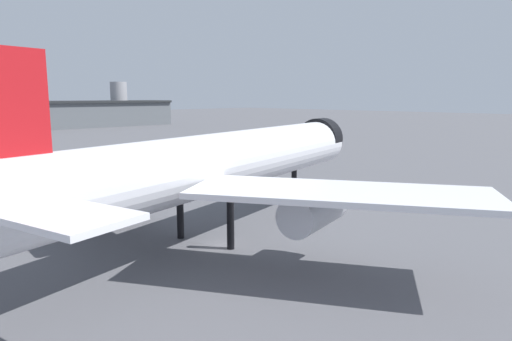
# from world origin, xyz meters

# --- Properties ---
(ground) EXTENTS (900.00, 900.00, 0.00)m
(ground) POSITION_xyz_m (0.00, 0.00, 0.00)
(ground) COLOR #56565B
(airliner_near_gate) EXTENTS (68.80, 61.71, 20.33)m
(airliner_near_gate) POSITION_xyz_m (1.85, 2.50, 8.96)
(airliner_near_gate) COLOR white
(airliner_near_gate) RESTS_ON ground
(traffic_cone_near_nose) EXTENTS (0.56, 0.56, 0.69)m
(traffic_cone_near_nose) POSITION_xyz_m (42.36, 10.48, 0.35)
(traffic_cone_near_nose) COLOR #F2600C
(traffic_cone_near_nose) RESTS_ON ground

